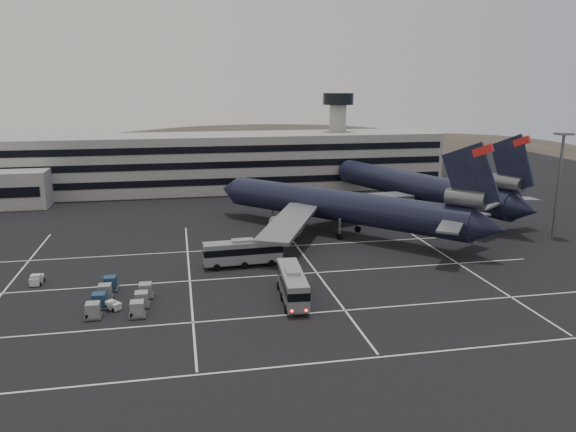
% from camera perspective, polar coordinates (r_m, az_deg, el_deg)
% --- Properties ---
extents(ground, '(260.00, 260.00, 0.00)m').
position_cam_1_polar(ground, '(75.45, -5.27, -7.31)').
color(ground, black).
rests_on(ground, ground).
extents(lane_markings, '(90.00, 55.62, 0.01)m').
position_cam_1_polar(lane_markings, '(76.21, -4.61, -7.07)').
color(lane_markings, silver).
rests_on(lane_markings, ground).
extents(terminal, '(125.00, 26.00, 24.00)m').
position_cam_1_polar(terminal, '(142.83, -9.53, 5.29)').
color(terminal, gray).
rests_on(terminal, ground).
extents(hills, '(352.00, 180.00, 44.00)m').
position_cam_1_polar(hills, '(244.63, -5.21, 4.24)').
color(hills, '#38332B').
rests_on(hills, ground).
extents(lightpole_right, '(2.40, 2.40, 18.28)m').
position_cam_1_polar(lightpole_right, '(108.15, 25.91, 4.19)').
color(lightpole_right, slate).
rests_on(lightpole_right, ground).
extents(trijet_main, '(43.13, 46.12, 18.08)m').
position_cam_1_polar(trijet_main, '(100.26, 5.54, 1.03)').
color(trijet_main, black).
rests_on(trijet_main, ground).
extents(trijet_far, '(27.84, 55.78, 18.08)m').
position_cam_1_polar(trijet_far, '(121.67, 13.25, 3.01)').
color(trijet_far, black).
rests_on(trijet_far, ground).
extents(bus_near, '(3.55, 11.72, 4.08)m').
position_cam_1_polar(bus_near, '(70.54, 0.44, -6.81)').
color(bus_near, gray).
rests_on(bus_near, ground).
extents(bus_far, '(11.81, 3.45, 4.13)m').
position_cam_1_polar(bus_far, '(83.47, -4.61, -3.61)').
color(bus_far, gray).
rests_on(bus_far, ground).
extents(tug_a, '(1.61, 2.51, 1.55)m').
position_cam_1_polar(tug_a, '(83.44, -24.18, -5.92)').
color(tug_a, beige).
rests_on(tug_a, ground).
extents(tug_b, '(2.16, 2.27, 1.27)m').
position_cam_1_polar(tug_b, '(71.38, -17.28, -8.64)').
color(tug_b, beige).
rests_on(tug_b, ground).
extents(uld_cluster, '(7.80, 11.96, 1.86)m').
position_cam_1_polar(uld_cluster, '(72.56, -16.80, -7.94)').
color(uld_cluster, '#2D2D30').
rests_on(uld_cluster, ground).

